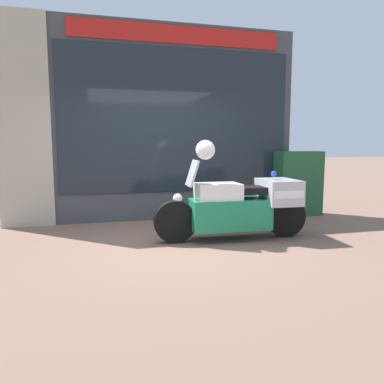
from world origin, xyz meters
The scene contains 6 objects.
ground_plane centered at (0.00, 0.00, 0.00)m, with size 60.00×60.00×0.00m, color #7A5B4C.
shop_building centered at (-0.40, 2.00, 1.85)m, with size 5.53×0.55×3.68m.
window_display centered at (0.37, 2.03, 0.45)m, with size 4.18×0.30×1.85m.
paramedic_motorcycle centered at (0.99, 0.02, 0.53)m, with size 2.40×0.76×1.22m.
utility_cabinet centered at (2.85, 1.55, 0.65)m, with size 0.92×0.42×1.30m, color #235633.
white_helmet centered at (0.42, 0.05, 1.37)m, with size 0.29×0.29×0.29m, color white.
Camera 1 is at (-1.18, -5.23, 1.46)m, focal length 35.00 mm.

